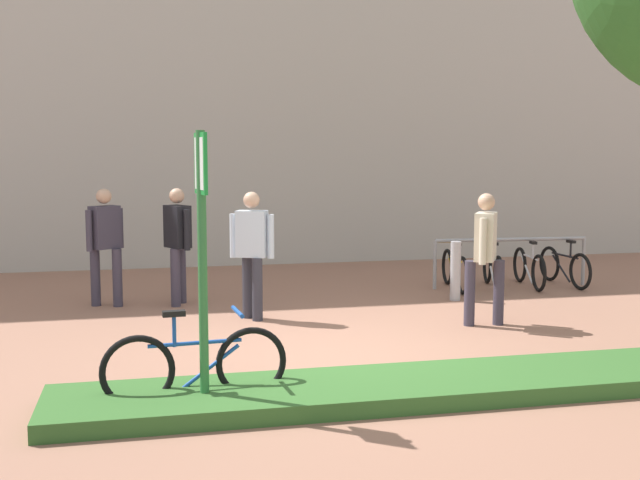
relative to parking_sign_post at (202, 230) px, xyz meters
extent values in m
plane|color=#936651|center=(1.51, 1.55, -1.59)|extent=(60.00, 60.00, 0.00)
cube|color=#B2ADA3|center=(1.51, 9.19, 3.41)|extent=(28.00, 1.20, 10.00)
cube|color=#336028|center=(2.11, 0.00, -1.51)|extent=(7.00, 1.10, 0.16)
cylinder|color=#2D7238|center=(0.00, 0.00, -0.37)|extent=(0.08, 0.08, 2.43)
cube|color=#198C33|center=(0.00, 0.00, 0.56)|extent=(0.09, 0.36, 0.52)
cube|color=white|center=(0.00, 0.00, 0.56)|extent=(0.08, 0.30, 0.44)
torus|color=black|center=(-0.57, 0.18, -1.26)|extent=(0.66, 0.11, 0.66)
torus|color=black|center=(0.45, 0.26, -1.26)|extent=(0.66, 0.11, 0.66)
cylinder|color=#194CA5|center=(-0.06, 0.22, -1.04)|extent=(0.84, 0.11, 0.04)
cylinder|color=#194CA5|center=(0.04, 0.23, -1.29)|extent=(0.61, 0.09, 0.44)
cylinder|color=#194CA5|center=(-0.24, 0.20, -0.92)|extent=(0.04, 0.04, 0.28)
cube|color=black|center=(-0.24, 0.20, -0.76)|extent=(0.21, 0.10, 0.05)
cylinder|color=#194CA5|center=(0.32, 0.25, -0.78)|extent=(0.07, 0.42, 0.04)
cylinder|color=#99999E|center=(4.14, 5.23, -1.19)|extent=(0.06, 0.06, 0.80)
cylinder|color=#99999E|center=(6.73, 5.05, -1.19)|extent=(0.06, 0.06, 0.80)
cylinder|color=#99999E|center=(5.44, 5.14, -0.79)|extent=(2.60, 0.23, 0.06)
torus|color=black|center=(4.40, 4.70, -1.29)|extent=(0.13, 0.61, 0.61)
torus|color=black|center=(4.52, 5.63, -1.29)|extent=(0.13, 0.61, 0.61)
cylinder|color=gold|center=(4.46, 5.16, -1.08)|extent=(0.13, 0.77, 0.03)
cylinder|color=gold|center=(4.47, 5.25, -1.32)|extent=(0.10, 0.56, 0.40)
cylinder|color=gold|center=(4.44, 4.99, -0.97)|extent=(0.03, 0.03, 0.26)
cube|color=black|center=(4.44, 4.99, -0.83)|extent=(0.10, 0.19, 0.05)
cylinder|color=gold|center=(4.51, 5.52, -0.85)|extent=(0.39, 0.09, 0.04)
torus|color=black|center=(4.99, 4.66, -1.29)|extent=(0.20, 0.60, 0.61)
torus|color=black|center=(5.22, 5.57, -1.29)|extent=(0.20, 0.60, 0.61)
cylinder|color=silver|center=(5.11, 5.11, -1.08)|extent=(0.22, 0.75, 0.03)
cylinder|color=silver|center=(5.13, 5.20, -1.32)|extent=(0.17, 0.55, 0.40)
cylinder|color=silver|center=(5.07, 4.95, -0.97)|extent=(0.03, 0.03, 0.26)
cube|color=black|center=(5.07, 4.95, -0.83)|extent=(0.12, 0.20, 0.05)
cylinder|color=silver|center=(5.20, 5.46, -0.85)|extent=(0.38, 0.13, 0.04)
torus|color=black|center=(5.69, 4.64, -1.29)|extent=(0.14, 0.61, 0.61)
torus|color=black|center=(5.83, 5.57, -1.29)|extent=(0.14, 0.61, 0.61)
cylinder|color=silver|center=(5.76, 5.10, -1.08)|extent=(0.15, 0.77, 0.03)
cylinder|color=silver|center=(5.77, 5.20, -1.32)|extent=(0.12, 0.56, 0.40)
cylinder|color=silver|center=(5.73, 4.94, -0.97)|extent=(0.03, 0.03, 0.26)
cube|color=black|center=(5.73, 4.94, -0.83)|extent=(0.10, 0.19, 0.05)
cylinder|color=silver|center=(5.81, 5.46, -0.85)|extent=(0.39, 0.09, 0.04)
torus|color=black|center=(6.43, 4.63, -1.29)|extent=(0.08, 0.61, 0.61)
torus|color=black|center=(6.39, 5.57, -1.29)|extent=(0.08, 0.61, 0.61)
cylinder|color=black|center=(6.41, 5.10, -1.08)|extent=(0.06, 0.77, 0.03)
cylinder|color=black|center=(6.41, 5.20, -1.32)|extent=(0.05, 0.56, 0.40)
cylinder|color=black|center=(6.42, 4.93, -0.97)|extent=(0.03, 0.03, 0.26)
cube|color=black|center=(6.42, 4.93, -0.83)|extent=(0.08, 0.19, 0.05)
cylinder|color=black|center=(6.40, 5.46, -0.85)|extent=(0.39, 0.05, 0.04)
cylinder|color=#ADADB2|center=(4.10, 4.25, -1.14)|extent=(0.16, 0.16, 0.90)
cylinder|color=#383342|center=(-0.07, 4.70, -1.17)|extent=(0.14, 0.14, 0.85)
cylinder|color=#383342|center=(0.03, 4.96, -1.17)|extent=(0.14, 0.14, 0.85)
cube|color=black|center=(-0.02, 4.83, -0.43)|extent=(0.40, 0.47, 0.62)
cylinder|color=black|center=(0.11, 4.61, -0.46)|extent=(0.09, 0.09, 0.59)
cylinder|color=black|center=(-0.14, 5.06, -0.46)|extent=(0.09, 0.09, 0.59)
sphere|color=tan|center=(-0.02, 4.83, 0.02)|extent=(0.22, 0.22, 0.22)
cylinder|color=#383342|center=(4.00, 2.56, -1.17)|extent=(0.14, 0.14, 0.85)
cylinder|color=#383342|center=(3.60, 2.60, -1.17)|extent=(0.14, 0.14, 0.85)
cube|color=beige|center=(3.80, 2.58, -0.43)|extent=(0.42, 0.47, 0.62)
cylinder|color=beige|center=(3.94, 2.80, -0.46)|extent=(0.09, 0.09, 0.59)
cylinder|color=beige|center=(3.66, 2.36, -0.46)|extent=(0.09, 0.09, 0.59)
sphere|color=tan|center=(3.80, 2.58, 0.02)|extent=(0.22, 0.22, 0.22)
cylinder|color=#383342|center=(-1.21, 5.02, -1.17)|extent=(0.14, 0.14, 0.85)
cylinder|color=#383342|center=(-0.89, 4.89, -1.17)|extent=(0.14, 0.14, 0.85)
cube|color=#383342|center=(-1.05, 4.95, -0.43)|extent=(0.46, 0.43, 0.62)
cylinder|color=#383342|center=(-1.26, 4.80, -0.46)|extent=(0.09, 0.09, 0.59)
cylinder|color=#383342|center=(-0.84, 5.10, -0.46)|extent=(0.09, 0.09, 0.59)
sphere|color=tan|center=(-1.05, 4.95, 0.02)|extent=(0.22, 0.22, 0.22)
cylinder|color=#2D2D38|center=(0.96, 3.50, -1.17)|extent=(0.14, 0.14, 0.85)
cylinder|color=#2D2D38|center=(0.86, 3.71, -1.17)|extent=(0.14, 0.14, 0.85)
cube|color=silver|center=(0.91, 3.60, -0.43)|extent=(0.46, 0.38, 0.62)
cylinder|color=silver|center=(1.15, 3.50, -0.46)|extent=(0.09, 0.09, 0.59)
cylinder|color=silver|center=(0.67, 3.70, -0.46)|extent=(0.09, 0.09, 0.59)
sphere|color=tan|center=(0.91, 3.60, 0.02)|extent=(0.22, 0.22, 0.22)
camera|label=1|loc=(-0.46, -6.66, 0.67)|focal=43.71mm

